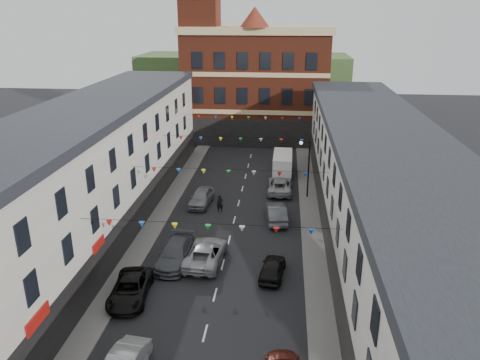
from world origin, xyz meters
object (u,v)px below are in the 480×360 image
(car_right_e, at_px, (276,213))
(moving_car, at_px, (206,253))
(pedestrian, at_px, (220,204))
(car_left_c, at_px, (130,289))
(car_left_e, at_px, (201,197))
(white_van, at_px, (283,164))
(car_left_d, at_px, (175,253))
(car_right_f, at_px, (280,185))
(car_right_d, at_px, (272,268))
(street_lamp, at_px, (306,161))

(car_right_e, bearing_deg, moving_car, 50.43)
(car_right_e, distance_m, pedestrian, 5.52)
(car_right_e, xyz_separation_m, pedestrian, (-5.33, 1.45, 0.06))
(pedestrian, bearing_deg, car_left_c, -116.12)
(car_right_e, height_order, pedestrian, pedestrian)
(moving_car, bearing_deg, pedestrian, -84.89)
(car_left_e, bearing_deg, car_left_c, -91.84)
(car_left_c, relative_size, white_van, 0.91)
(white_van, bearing_deg, car_left_d, -109.54)
(car_right_f, bearing_deg, car_left_e, 28.87)
(car_left_e, relative_size, white_van, 0.84)
(car_left_e, height_order, moving_car, moving_car)
(car_right_f, height_order, pedestrian, pedestrian)
(white_van, bearing_deg, car_right_d, -90.53)
(car_right_e, distance_m, moving_car, 9.43)
(car_left_c, bearing_deg, moving_car, 46.12)
(white_van, distance_m, pedestrian, 12.90)
(street_lamp, height_order, car_left_e, street_lamp)
(car_left_c, bearing_deg, pedestrian, 69.72)
(car_left_c, height_order, car_left_e, car_left_e)
(car_left_c, xyz_separation_m, car_left_d, (1.90, 4.86, 0.09))
(car_right_d, bearing_deg, street_lamp, -93.48)
(car_left_e, distance_m, white_van, 12.66)
(car_left_c, distance_m, car_left_e, 16.26)
(street_lamp, distance_m, white_van, 8.04)
(car_left_c, height_order, white_van, white_van)
(car_right_f, distance_m, moving_car, 16.05)
(pedestrian, bearing_deg, street_lamp, 17.33)
(car_left_d, distance_m, car_right_f, 17.24)
(car_right_e, bearing_deg, car_left_c, 47.95)
(car_left_e, relative_size, pedestrian, 2.74)
(car_right_d, distance_m, pedestrian, 12.18)
(car_left_e, bearing_deg, car_left_d, -85.13)
(car_right_f, bearing_deg, car_left_c, 64.99)
(white_van, bearing_deg, pedestrian, -115.80)
(car_right_e, bearing_deg, car_left_d, 41.42)
(car_right_d, height_order, pedestrian, pedestrian)
(car_left_c, height_order, moving_car, moving_car)
(moving_car, bearing_deg, street_lamp, -116.07)
(street_lamp, xyz_separation_m, car_left_d, (-10.15, -14.05, -3.11))
(car_left_e, bearing_deg, car_right_e, -17.45)
(car_right_d, bearing_deg, car_left_c, 28.15)
(moving_car, relative_size, pedestrian, 3.36)
(moving_car, bearing_deg, car_left_d, 12.09)
(street_lamp, bearing_deg, car_left_e, -164.77)
(car_left_c, bearing_deg, street_lamp, 52.43)
(street_lamp, xyz_separation_m, car_right_e, (-2.76, -5.80, -3.12))
(car_left_d, bearing_deg, street_lamp, 56.85)
(street_lamp, bearing_deg, car_left_c, -122.50)
(car_right_f, relative_size, pedestrian, 3.18)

